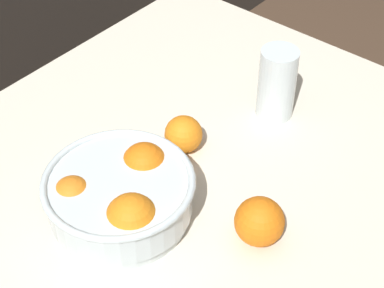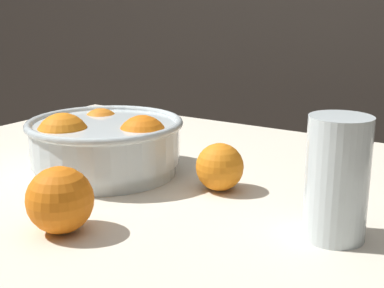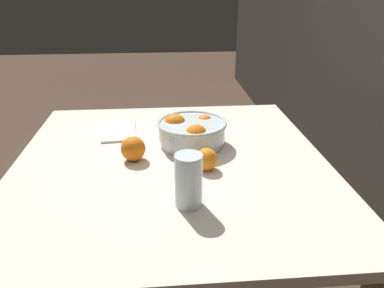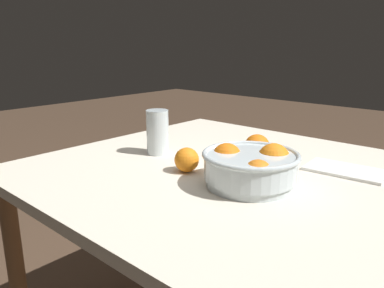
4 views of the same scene
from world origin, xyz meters
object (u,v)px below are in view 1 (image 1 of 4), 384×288
juice_glass (277,87)px  orange_loose_front (259,222)px  orange_loose_near_bowl (183,134)px  fruit_bowl (120,196)px

juice_glass → orange_loose_front: bearing=-150.4°
juice_glass → orange_loose_near_bowl: size_ratio=2.08×
orange_loose_near_bowl → orange_loose_front: orange_loose_front is taller
fruit_bowl → juice_glass: (0.38, -0.04, 0.01)m
fruit_bowl → juice_glass: bearing=-6.0°
juice_glass → orange_loose_front: juice_glass is taller
fruit_bowl → orange_loose_near_bowl: fruit_bowl is taller
fruit_bowl → orange_loose_near_bowl: (0.19, 0.03, -0.02)m
fruit_bowl → orange_loose_front: bearing=-61.9°
juice_glass → orange_loose_near_bowl: juice_glass is taller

